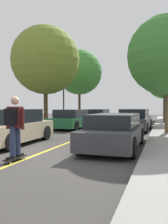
{
  "coord_description": "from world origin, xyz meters",
  "views": [
    {
      "loc": [
        3.73,
        -6.57,
        1.52
      ],
      "look_at": [
        -0.05,
        4.89,
        1.24
      ],
      "focal_mm": 37.99,
      "sensor_mm": 36.0,
      "label": 1
    }
  ],
  "objects_px": {
    "parked_car_left_nearest": "(11,127)",
    "street_tree_right_far": "(165,80)",
    "street_tree_left_near": "(79,72)",
    "street_tree_right_nearest": "(168,55)",
    "street_tree_left_nearest": "(46,60)",
    "streetlamp": "(64,84)",
    "parked_car_right_nearest": "(114,131)",
    "parked_car_left_near": "(72,119)",
    "parked_car_right_near": "(135,120)",
    "fire_hydrant": "(38,123)",
    "street_tree_right_near": "(165,80)",
    "skateboard": "(15,158)",
    "skateboarder": "(14,123)",
    "parked_car_left_far": "(98,116)"
  },
  "relations": [
    {
      "from": "street_tree_left_nearest",
      "to": "skateboard",
      "type": "bearing_deg",
      "value": -67.35
    },
    {
      "from": "street_tree_right_far",
      "to": "skateboarder",
      "type": "bearing_deg",
      "value": -99.91
    },
    {
      "from": "parked_car_left_nearest",
      "to": "street_tree_right_far",
      "type": "xyz_separation_m",
      "value": [
        6.09,
        20.95,
        3.87
      ]
    },
    {
      "from": "parked_car_left_nearest",
      "to": "street_tree_left_near",
      "type": "relative_size",
      "value": 0.63
    },
    {
      "from": "street_tree_left_nearest",
      "to": "skateboard",
      "type": "xyz_separation_m",
      "value": [
        3.86,
        -9.24,
        -4.65
      ]
    },
    {
      "from": "parked_car_right_near",
      "to": "street_tree_right_nearest",
      "type": "height_order",
      "value": "street_tree_right_nearest"
    },
    {
      "from": "parked_car_left_near",
      "to": "fire_hydrant",
      "type": "height_order",
      "value": "parked_car_left_near"
    },
    {
      "from": "street_tree_right_far",
      "to": "streetlamp",
      "type": "relative_size",
      "value": 1.15
    },
    {
      "from": "parked_car_left_near",
      "to": "street_tree_right_far",
      "type": "bearing_deg",
      "value": 66.66
    },
    {
      "from": "parked_car_left_near",
      "to": "streetlamp",
      "type": "distance_m",
      "value": 4.23
    },
    {
      "from": "street_tree_right_near",
      "to": "skateboard",
      "type": "distance_m",
      "value": 16.96
    },
    {
      "from": "street_tree_left_nearest",
      "to": "street_tree_right_nearest",
      "type": "xyz_separation_m",
      "value": [
        7.97,
        -1.76,
        -0.56
      ]
    },
    {
      "from": "parked_car_right_near",
      "to": "street_tree_right_far",
      "type": "distance_m",
      "value": 14.41
    },
    {
      "from": "parked_car_left_near",
      "to": "parked_car_left_far",
      "type": "bearing_deg",
      "value": 89.99
    },
    {
      "from": "street_tree_right_nearest",
      "to": "streetlamp",
      "type": "distance_m",
      "value": 9.14
    },
    {
      "from": "parked_car_right_nearest",
      "to": "street_tree_left_near",
      "type": "xyz_separation_m",
      "value": [
        -6.09,
        13.54,
        4.24
      ]
    },
    {
      "from": "parked_car_right_nearest",
      "to": "skateboard",
      "type": "bearing_deg",
      "value": -128.68
    },
    {
      "from": "street_tree_right_near",
      "to": "fire_hydrant",
      "type": "height_order",
      "value": "street_tree_right_near"
    },
    {
      "from": "street_tree_left_nearest",
      "to": "skateboard",
      "type": "relative_size",
      "value": 8.28
    },
    {
      "from": "skateboard",
      "to": "skateboarder",
      "type": "distance_m",
      "value": 0.98
    },
    {
      "from": "street_tree_right_nearest",
      "to": "street_tree_right_near",
      "type": "relative_size",
      "value": 1.19
    },
    {
      "from": "parked_car_left_nearest",
      "to": "parked_car_left_near",
      "type": "bearing_deg",
      "value": 90.01
    },
    {
      "from": "parked_car_left_nearest",
      "to": "street_tree_left_near",
      "type": "bearing_deg",
      "value": 97.76
    },
    {
      "from": "parked_car_left_nearest",
      "to": "street_tree_right_nearest",
      "type": "relative_size",
      "value": 0.71
    },
    {
      "from": "street_tree_left_near",
      "to": "fire_hydrant",
      "type": "distance_m",
      "value": 9.89
    },
    {
      "from": "street_tree_left_near",
      "to": "street_tree_right_nearest",
      "type": "height_order",
      "value": "street_tree_left_near"
    },
    {
      "from": "fire_hydrant",
      "to": "parked_car_right_nearest",
      "type": "bearing_deg",
      "value": -39.31
    },
    {
      "from": "parked_car_left_near",
      "to": "streetlamp",
      "type": "xyz_separation_m",
      "value": [
        -1.75,
        2.71,
        2.74
      ]
    },
    {
      "from": "skateboarder",
      "to": "street_tree_right_nearest",
      "type": "bearing_deg",
      "value": 61.27
    },
    {
      "from": "street_tree_right_nearest",
      "to": "fire_hydrant",
      "type": "relative_size",
      "value": 8.76
    },
    {
      "from": "parked_car_left_far",
      "to": "street_tree_right_nearest",
      "type": "height_order",
      "value": "street_tree_right_nearest"
    },
    {
      "from": "street_tree_right_nearest",
      "to": "street_tree_left_nearest",
      "type": "bearing_deg",
      "value": 167.52
    },
    {
      "from": "street_tree_right_nearest",
      "to": "fire_hydrant",
      "type": "bearing_deg",
      "value": 179.98
    },
    {
      "from": "parked_car_left_nearest",
      "to": "street_tree_right_near",
      "type": "relative_size",
      "value": 0.84
    },
    {
      "from": "parked_car_left_far",
      "to": "fire_hydrant",
      "type": "relative_size",
      "value": 6.07
    },
    {
      "from": "street_tree_left_nearest",
      "to": "streetlamp",
      "type": "xyz_separation_m",
      "value": [
        0.13,
        2.86,
        -1.36
      ]
    },
    {
      "from": "skateboard",
      "to": "street_tree_left_near",
      "type": "bearing_deg",
      "value": 103.28
    },
    {
      "from": "street_tree_left_near",
      "to": "street_tree_right_nearest",
      "type": "xyz_separation_m",
      "value": [
        7.97,
        -8.86,
        -0.69
      ]
    },
    {
      "from": "parked_car_left_far",
      "to": "street_tree_right_far",
      "type": "bearing_deg",
      "value": 49.54
    },
    {
      "from": "parked_car_left_near",
      "to": "streetlamp",
      "type": "height_order",
      "value": "streetlamp"
    },
    {
      "from": "parked_car_right_near",
      "to": "street_tree_left_near",
      "type": "height_order",
      "value": "street_tree_left_near"
    },
    {
      "from": "street_tree_left_near",
      "to": "skateboard",
      "type": "xyz_separation_m",
      "value": [
        3.86,
        -16.34,
        -4.78
      ]
    },
    {
      "from": "parked_car_left_near",
      "to": "parked_car_left_far",
      "type": "xyz_separation_m",
      "value": [
        0.0,
        6.98,
        -0.01
      ]
    },
    {
      "from": "parked_car_right_nearest",
      "to": "street_tree_left_near",
      "type": "distance_m",
      "value": 15.44
    },
    {
      "from": "street_tree_right_far",
      "to": "street_tree_right_nearest",
      "type": "bearing_deg",
      "value": -90.0
    },
    {
      "from": "street_tree_left_near",
      "to": "street_tree_right_far",
      "type": "height_order",
      "value": "street_tree_left_near"
    },
    {
      "from": "parked_car_left_near",
      "to": "streetlamp",
      "type": "bearing_deg",
      "value": 122.86
    },
    {
      "from": "parked_car_left_nearest",
      "to": "skateboard",
      "type": "height_order",
      "value": "parked_car_left_nearest"
    },
    {
      "from": "parked_car_left_nearest",
      "to": "street_tree_left_nearest",
      "type": "relative_size",
      "value": 0.62
    },
    {
      "from": "parked_car_left_near",
      "to": "skateboard",
      "type": "relative_size",
      "value": 4.99
    }
  ]
}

